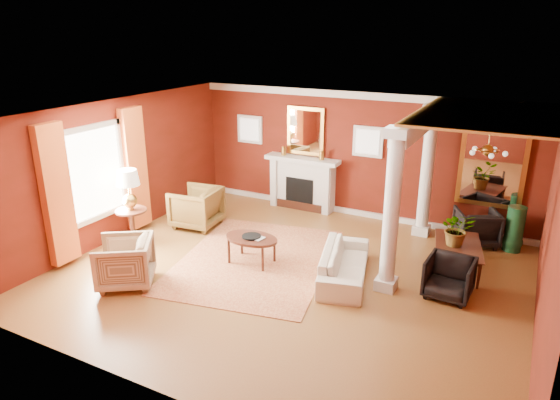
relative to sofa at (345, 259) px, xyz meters
The scene contains 27 objects.
ground 1.06m from the sofa, 159.81° to the right, with size 8.00×8.00×0.00m, color brown.
room_shell 1.91m from the sofa, 159.81° to the right, with size 8.04×7.04×2.92m.
fireplace 3.73m from the sofa, 126.79° to the left, with size 1.85×0.42×1.29m.
overmantel_mirror 4.12m from the sofa, 125.56° to the left, with size 0.95×0.07×1.15m.
flank_window_left 5.10m from the sofa, 140.40° to the left, with size 0.70×0.07×0.70m.
flank_window_right 3.50m from the sofa, 102.20° to the left, with size 0.70×0.07×0.70m.
left_window 5.02m from the sofa, 168.96° to the right, with size 0.21×2.55×2.60m.
column_front 1.31m from the sofa, ahead, with size 0.36×0.36×2.80m.
column_back 2.96m from the sofa, 73.77° to the left, with size 0.36×0.36×2.80m.
header_beam 2.84m from the sofa, 63.59° to the left, with size 0.30×3.20×0.32m, color silver.
amber_ceiling 3.45m from the sofa, 36.22° to the left, with size 2.30×3.40×0.04m, color gold.
dining_mirror 3.87m from the sofa, 57.61° to the left, with size 1.30×0.07×1.70m.
chandelier 3.09m from the sofa, 36.47° to the left, with size 0.60×0.62×0.75m.
crown_trim 4.07m from the sofa, 106.53° to the left, with size 8.00×0.08×0.16m, color silver.
base_trim 3.27m from the sofa, 106.53° to the left, with size 8.00×0.08×0.12m, color silver.
rug 1.81m from the sofa, behind, with size 2.76×3.68×0.01m, color maroon.
sofa is the anchor object (origin of this frame).
armchair_leopard 3.89m from the sofa, 168.19° to the left, with size 0.96×0.89×0.98m, color black.
armchair_stripe 3.83m from the sofa, 149.11° to the right, with size 0.90×0.85×0.93m, color tan.
coffee_table 1.79m from the sofa, behind, with size 1.04×1.04×0.53m.
coffee_book 1.73m from the sofa, behind, with size 0.17×0.02×0.23m, color black.
side_table 4.51m from the sofa, behind, with size 0.63×0.63×1.57m.
dining_table 2.15m from the sofa, 35.69° to the left, with size 1.43×0.50×0.80m, color black.
dining_chair_near 1.76m from the sofa, ahead, with size 0.73×0.69×0.75m, color black.
dining_chair_far 3.25m from the sofa, 54.85° to the left, with size 0.79×0.74×0.81m, color black.
green_urn 3.70m from the sofa, 45.93° to the left, with size 0.39×0.39×0.94m.
potted_plant 2.17m from the sofa, 36.06° to the left, with size 0.58×0.64×0.50m, color #26591E.
Camera 1 is at (3.59, -7.26, 4.26)m, focal length 32.00 mm.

